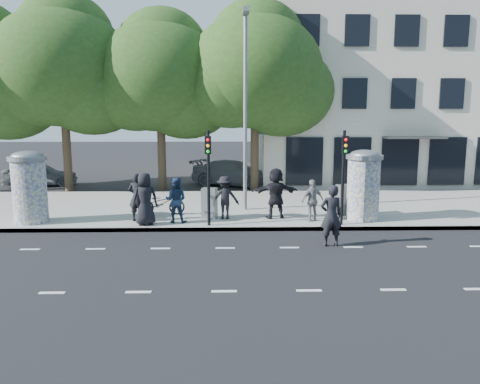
{
  "coord_description": "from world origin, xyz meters",
  "views": [
    {
      "loc": [
        0.12,
        -12.62,
        4.09
      ],
      "look_at": [
        0.51,
        3.5,
        1.42
      ],
      "focal_mm": 35.0,
      "sensor_mm": 36.0,
      "label": 1
    }
  ],
  "objects_px": {
    "ad_column_left": "(29,185)",
    "car_left": "(41,174)",
    "bicycle": "(161,203)",
    "cabinet_right": "(344,200)",
    "ped_c": "(176,200)",
    "man_road": "(331,216)",
    "traffic_pole_near": "(208,168)",
    "ped_b": "(137,197)",
    "ped_d": "(225,198)",
    "ped_a": "(145,199)",
    "car_right": "(234,173)",
    "ped_f": "(276,193)",
    "ad_column_right": "(363,183)",
    "traffic_pole_far": "(344,168)",
    "street_lamp": "(245,97)",
    "cabinet_left": "(209,203)",
    "ped_e": "(312,200)"
  },
  "relations": [
    {
      "from": "ped_e",
      "to": "bicycle",
      "type": "bearing_deg",
      "value": -35.7
    },
    {
      "from": "ped_a",
      "to": "ped_c",
      "type": "height_order",
      "value": "ped_a"
    },
    {
      "from": "ped_c",
      "to": "car_left",
      "type": "bearing_deg",
      "value": -39.71
    },
    {
      "from": "traffic_pole_near",
      "to": "ped_a",
      "type": "height_order",
      "value": "traffic_pole_near"
    },
    {
      "from": "traffic_pole_near",
      "to": "car_left",
      "type": "height_order",
      "value": "traffic_pole_near"
    },
    {
      "from": "car_left",
      "to": "car_right",
      "type": "bearing_deg",
      "value": -102.91
    },
    {
      "from": "ad_column_right",
      "to": "ped_e",
      "type": "height_order",
      "value": "ad_column_right"
    },
    {
      "from": "ped_c",
      "to": "car_left",
      "type": "distance_m",
      "value": 13.49
    },
    {
      "from": "ad_column_left",
      "to": "car_right",
      "type": "xyz_separation_m",
      "value": [
        7.6,
        9.98,
        -0.81
      ]
    },
    {
      "from": "ped_c",
      "to": "ped_f",
      "type": "relative_size",
      "value": 0.86
    },
    {
      "from": "ped_a",
      "to": "ped_e",
      "type": "relative_size",
      "value": 1.22
    },
    {
      "from": "traffic_pole_far",
      "to": "cabinet_right",
      "type": "relative_size",
      "value": 2.78
    },
    {
      "from": "traffic_pole_near",
      "to": "man_road",
      "type": "distance_m",
      "value": 4.66
    },
    {
      "from": "ad_column_left",
      "to": "car_left",
      "type": "relative_size",
      "value": 0.66
    },
    {
      "from": "ad_column_right",
      "to": "street_lamp",
      "type": "height_order",
      "value": "street_lamp"
    },
    {
      "from": "ad_column_left",
      "to": "man_road",
      "type": "bearing_deg",
      "value": -15.39
    },
    {
      "from": "ad_column_right",
      "to": "ped_d",
      "type": "relative_size",
      "value": 1.61
    },
    {
      "from": "car_right",
      "to": "car_left",
      "type": "bearing_deg",
      "value": 115.05
    },
    {
      "from": "ad_column_left",
      "to": "cabinet_right",
      "type": "relative_size",
      "value": 2.17
    },
    {
      "from": "ad_column_left",
      "to": "ped_b",
      "type": "bearing_deg",
      "value": 1.41
    },
    {
      "from": "traffic_pole_far",
      "to": "ped_c",
      "type": "distance_m",
      "value": 6.19
    },
    {
      "from": "cabinet_right",
      "to": "ped_f",
      "type": "bearing_deg",
      "value": 174.15
    },
    {
      "from": "man_road",
      "to": "traffic_pole_far",
      "type": "bearing_deg",
      "value": -119.53
    },
    {
      "from": "ad_column_right",
      "to": "ped_b",
      "type": "xyz_separation_m",
      "value": [
        -8.5,
        -0.1,
        -0.48
      ]
    },
    {
      "from": "bicycle",
      "to": "cabinet_right",
      "type": "relative_size",
      "value": 1.5
    },
    {
      "from": "ped_b",
      "to": "ped_d",
      "type": "distance_m",
      "value": 3.29
    },
    {
      "from": "ped_c",
      "to": "man_road",
      "type": "xyz_separation_m",
      "value": [
        5.15,
        -2.75,
        -0.02
      ]
    },
    {
      "from": "ped_d",
      "to": "street_lamp",
      "type": "bearing_deg",
      "value": -119.52
    },
    {
      "from": "ped_a",
      "to": "cabinet_left",
      "type": "height_order",
      "value": "ped_a"
    },
    {
      "from": "street_lamp",
      "to": "man_road",
      "type": "bearing_deg",
      "value": -63.41
    },
    {
      "from": "traffic_pole_near",
      "to": "cabinet_right",
      "type": "xyz_separation_m",
      "value": [
        5.28,
        1.65,
        -1.47
      ]
    },
    {
      "from": "ped_b",
      "to": "traffic_pole_near",
      "type": "bearing_deg",
      "value": 172.85
    },
    {
      "from": "ped_a",
      "to": "ped_b",
      "type": "relative_size",
      "value": 1.05
    },
    {
      "from": "ad_column_left",
      "to": "bicycle",
      "type": "distance_m",
      "value": 4.87
    },
    {
      "from": "ad_column_left",
      "to": "traffic_pole_far",
      "type": "height_order",
      "value": "traffic_pole_far"
    },
    {
      "from": "traffic_pole_near",
      "to": "ped_f",
      "type": "xyz_separation_m",
      "value": [
        2.51,
        1.18,
        -1.1
      ]
    },
    {
      "from": "ad_column_right",
      "to": "car_right",
      "type": "bearing_deg",
      "value": 116.16
    },
    {
      "from": "ad_column_right",
      "to": "street_lamp",
      "type": "xyz_separation_m",
      "value": [
        -4.4,
        1.93,
        3.26
      ]
    },
    {
      "from": "bicycle",
      "to": "cabinet_right",
      "type": "distance_m",
      "value": 7.25
    },
    {
      "from": "ped_a",
      "to": "ped_d",
      "type": "height_order",
      "value": "ped_a"
    },
    {
      "from": "man_road",
      "to": "ad_column_left",
      "type": "bearing_deg",
      "value": -22.94
    },
    {
      "from": "ad_column_right",
      "to": "street_lamp",
      "type": "bearing_deg",
      "value": 156.27
    },
    {
      "from": "traffic_pole_near",
      "to": "cabinet_right",
      "type": "bearing_deg",
      "value": 17.31
    },
    {
      "from": "ped_d",
      "to": "cabinet_right",
      "type": "height_order",
      "value": "ped_d"
    },
    {
      "from": "cabinet_right",
      "to": "ped_d",
      "type": "bearing_deg",
      "value": 170.84
    },
    {
      "from": "traffic_pole_far",
      "to": "man_road",
      "type": "height_order",
      "value": "traffic_pole_far"
    },
    {
      "from": "ped_d",
      "to": "cabinet_left",
      "type": "bearing_deg",
      "value": -13.71
    },
    {
      "from": "ped_b",
      "to": "cabinet_left",
      "type": "distance_m",
      "value": 2.73
    },
    {
      "from": "ped_c",
      "to": "cabinet_right",
      "type": "distance_m",
      "value": 6.61
    },
    {
      "from": "ped_c",
      "to": "ped_e",
      "type": "xyz_separation_m",
      "value": [
        5.07,
        0.09,
        -0.06
      ]
    }
  ]
}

